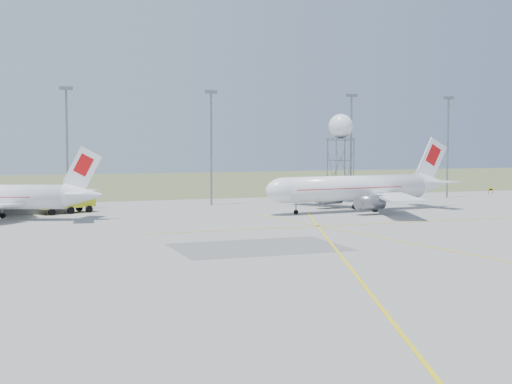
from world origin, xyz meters
name	(u,v)px	position (x,y,z in m)	size (l,w,h in m)	color
ground	(504,258)	(0.00, 0.00, 0.00)	(400.00, 400.00, 0.00)	#9E9D99
grass_strip	(170,182)	(0.00, 140.00, 0.01)	(400.00, 120.00, 0.03)	#586E3C
building_grey	(5,201)	(-45.00, 64.00, 1.97)	(19.00, 10.00, 3.90)	gray
mast_a	(67,137)	(-35.00, 66.00, 12.07)	(2.20, 0.50, 20.50)	slate
mast_b	(211,138)	(-10.00, 66.00, 12.07)	(2.20, 0.50, 20.50)	slate
mast_c	(351,138)	(18.00, 66.00, 12.07)	(2.20, 0.50, 20.50)	slate
mast_d	(448,138)	(40.00, 66.00, 12.07)	(2.20, 0.50, 20.50)	slate
taxi_sign_near	(491,190)	(55.60, 72.00, 0.89)	(1.60, 0.17, 1.20)	black
airliner_main	(358,188)	(9.32, 47.16, 3.72)	(35.62, 34.43, 12.13)	white
radar_tower	(341,153)	(14.92, 64.35, 9.31)	(4.58, 4.58, 16.59)	slate
fire_truck	(67,202)	(-35.68, 60.10, 1.75)	(9.55, 6.36, 3.64)	yellow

